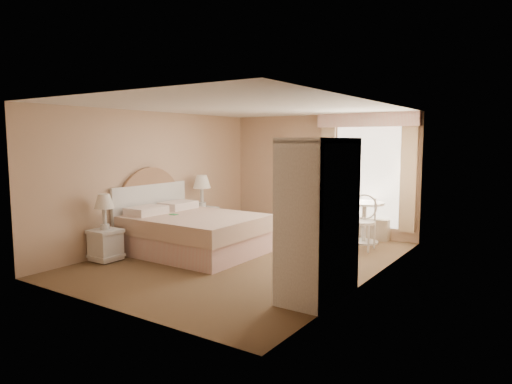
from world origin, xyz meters
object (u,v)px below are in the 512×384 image
Objects in this scene: nightstand_near at (105,236)px; round_table at (364,216)px; nightstand_far at (202,213)px; cafe_chair at (363,217)px; armoire at (319,232)px; bed at (189,231)px.

round_table is (3.02, 3.65, 0.12)m from nightstand_near.
cafe_chair is (3.18, 0.73, 0.11)m from nightstand_far.
nightstand_far is at bearing 150.88° from armoire.
round_table is 0.79× the size of cafe_chair.
armoire is at bearing -84.13° from cafe_chair.
bed is at bearing 164.37° from armoire.
bed is 2.87× the size of round_table.
cafe_chair is at bearing 12.93° from nightstand_far.
cafe_chair is at bearing 44.68° from nightstand_near.
nightstand_near is at bearing -174.04° from armoire.
nightstand_near is 1.38× the size of round_table.
nightstand_far is 4.20m from armoire.
nightstand_far reaches higher than round_table.
round_table is 0.40× the size of armoire.
round_table is (3.02, 1.23, 0.06)m from nightstand_far.
round_table is at bearing 22.24° from nightstand_far.
bed is at bearing -133.09° from round_table.
nightstand_near is 1.09× the size of cafe_chair.
armoire reaches higher than cafe_chair.
bed is 3.14m from cafe_chair.
round_table is at bearing 46.91° from bed.
bed is 2.09× the size of nightstand_near.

